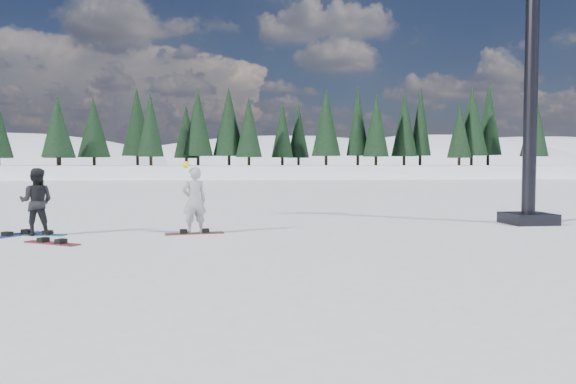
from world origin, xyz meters
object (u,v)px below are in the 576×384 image
object	(u,v)px
snowboard_loose_a	(17,235)
snowboarder_woman	(194,200)
snowboard_loose_b	(52,243)
snowboarder_man	(36,202)
lift_tower	(531,105)

from	to	relation	value
snowboard_loose_a	snowboarder_woman	bearing A→B (deg)	-60.57
snowboard_loose_a	snowboard_loose_b	bearing A→B (deg)	-108.78
snowboarder_man	snowboard_loose_a	world-z (taller)	snowboarder_man
lift_tower	snowboarder_man	xyz separation A→B (m)	(-13.74, -1.52, -2.70)
snowboarder_man	snowboard_loose_b	size ratio (longest dim) A/B	1.14
snowboard_loose_a	snowboard_loose_b	world-z (taller)	same
lift_tower	snowboarder_woman	distance (m)	10.27
snowboarder_man	snowboard_loose_a	distance (m)	0.97
snowboarder_woman	snowboard_loose_a	xyz separation A→B (m)	(-4.44, 0.04, -0.86)
lift_tower	snowboarder_man	bearing A→B (deg)	-175.96
snowboarder_woman	snowboard_loose_b	size ratio (longest dim) A/B	1.25
snowboard_loose_b	snowboarder_man	bearing A→B (deg)	149.72
snowboarder_woman	snowboarder_man	xyz separation A→B (m)	(-3.95, 0.07, -0.02)
snowboard_loose_a	snowboard_loose_b	distance (m)	2.07
snowboarder_woman	snowboarder_man	size ratio (longest dim) A/B	1.10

